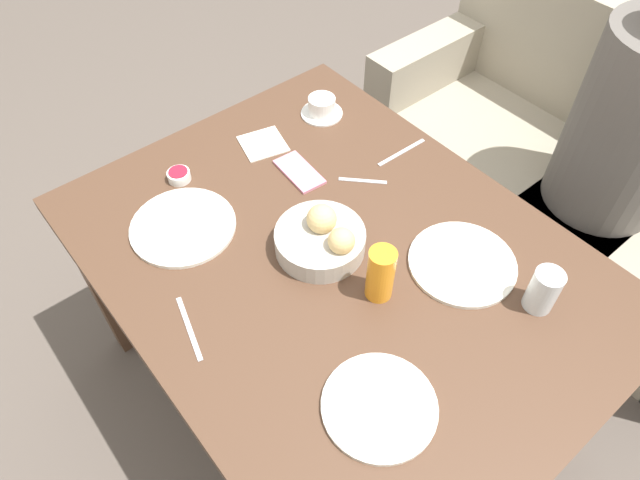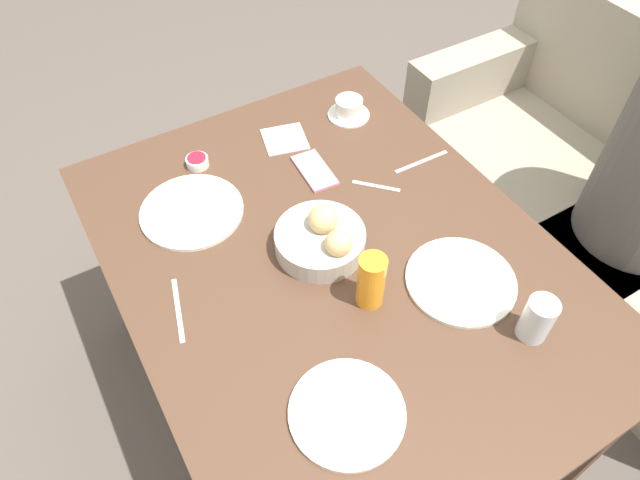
{
  "view_description": "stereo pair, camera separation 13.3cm",
  "coord_description": "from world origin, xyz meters",
  "views": [
    {
      "loc": [
        0.62,
        -0.57,
        1.75
      ],
      "look_at": [
        -0.04,
        -0.02,
        0.73
      ],
      "focal_mm": 32.0,
      "sensor_mm": 36.0,
      "label": 1
    },
    {
      "loc": [
        0.7,
        -0.46,
        1.75
      ],
      "look_at": [
        -0.04,
        -0.02,
        0.73
      ],
      "focal_mm": 32.0,
      "sensor_mm": 36.0,
      "label": 2
    }
  ],
  "objects": [
    {
      "name": "plate_far_center",
      "position": [
        0.21,
        0.21,
        0.71
      ],
      "size": [
        0.25,
        0.25,
        0.01
      ],
      "color": "silver",
      "rests_on": "dining_table"
    },
    {
      "name": "couch",
      "position": [
        0.06,
        1.14,
        0.3
      ],
      "size": [
        1.51,
        0.7,
        0.85
      ],
      "color": "#9E937F",
      "rests_on": "ground_plane"
    },
    {
      "name": "fork_silver",
      "position": [
        -0.16,
        0.37,
        0.71
      ],
      "size": [
        0.01,
        0.17,
        0.0
      ],
      "color": "#B7B7BC",
      "rests_on": "dining_table"
    },
    {
      "name": "seated_person",
      "position": [
        0.18,
        0.98,
        0.5
      ],
      "size": [
        0.36,
        0.46,
        1.19
      ],
      "color": "#23232D",
      "rests_on": "ground_plane"
    },
    {
      "name": "jam_bowl_berry",
      "position": [
        -0.46,
        -0.16,
        0.72
      ],
      "size": [
        0.06,
        0.06,
        0.03
      ],
      "color": "white",
      "rests_on": "dining_table"
    },
    {
      "name": "plate_near_left",
      "position": [
        -0.3,
        -0.24,
        0.71
      ],
      "size": [
        0.26,
        0.26,
        0.01
      ],
      "color": "silver",
      "rests_on": "dining_table"
    },
    {
      "name": "dining_table",
      "position": [
        0.0,
        0.0,
        0.62
      ],
      "size": [
        1.27,
        0.97,
        0.7
      ],
      "color": "#4C3323",
      "rests_on": "ground_plane"
    },
    {
      "name": "plate_near_right",
      "position": [
        0.34,
        -0.18,
        0.71
      ],
      "size": [
        0.23,
        0.23,
        0.01
      ],
      "color": "silver",
      "rests_on": "dining_table"
    },
    {
      "name": "cell_phone",
      "position": [
        -0.28,
        0.1,
        0.71
      ],
      "size": [
        0.16,
        0.08,
        0.01
      ],
      "color": "pink",
      "rests_on": "dining_table"
    },
    {
      "name": "juice_glass",
      "position": [
        0.14,
        -0.0,
        0.77
      ],
      "size": [
        0.06,
        0.06,
        0.14
      ],
      "color": "orange",
      "rests_on": "dining_table"
    },
    {
      "name": "napkin",
      "position": [
        -0.43,
        0.1,
        0.71
      ],
      "size": [
        0.14,
        0.14,
        0.0
      ],
      "color": "silver",
      "rests_on": "dining_table"
    },
    {
      "name": "spoon_coffee",
      "position": [
        -0.15,
        0.21,
        0.71
      ],
      "size": [
        0.1,
        0.1,
        0.0
      ],
      "color": "#B7B7BC",
      "rests_on": "dining_table"
    },
    {
      "name": "water_tumbler",
      "position": [
        0.39,
        0.25,
        0.76
      ],
      "size": [
        0.06,
        0.06,
        0.11
      ],
      "color": "silver",
      "rests_on": "dining_table"
    },
    {
      "name": "coffee_cup",
      "position": [
        -0.43,
        0.31,
        0.73
      ],
      "size": [
        0.12,
        0.12,
        0.06
      ],
      "color": "white",
      "rests_on": "dining_table"
    },
    {
      "name": "knife_silver",
      "position": [
        -0.05,
        -0.38,
        0.71
      ],
      "size": [
        0.17,
        0.05,
        0.0
      ],
      "color": "#B7B7BC",
      "rests_on": "dining_table"
    },
    {
      "name": "ground_plane",
      "position": [
        0.0,
        0.0,
        0.0
      ],
      "size": [
        10.0,
        10.0,
        0.0
      ],
      "primitive_type": "plane",
      "color": "#564C44"
    },
    {
      "name": "bread_basket",
      "position": [
        -0.04,
        -0.02,
        0.74
      ],
      "size": [
        0.21,
        0.21,
        0.11
      ],
      "color": "#B2ADA3",
      "rests_on": "dining_table"
    }
  ]
}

